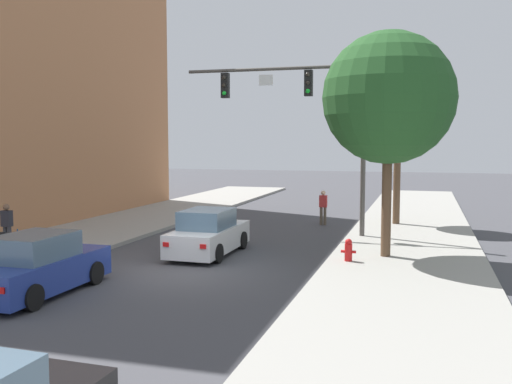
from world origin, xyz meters
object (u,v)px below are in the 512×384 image
Objects in this scene: car_lead_white at (208,234)px; street_tree_second at (398,111)px; pedestrian_crossing_road at (323,206)px; pedestrian_sidewalk_left_walker at (7,225)px; street_tree_nearest at (389,98)px; bicycle_leaning at (8,249)px; car_following_blue at (38,267)px; traffic_signal_mast at (310,106)px; fire_hydrant at (348,250)px.

car_lead_white is 0.63× the size of street_tree_second.
pedestrian_sidewalk_left_walker is at bearing -132.53° from pedestrian_crossing_road.
pedestrian_crossing_road is 0.22× the size of street_tree_nearest.
car_lead_white is at bearing 33.18° from bicycle_leaning.
pedestrian_sidewalk_left_walker is 17.11m from street_tree_second.
car_following_blue is 0.63× the size of street_tree_second.
street_tree_nearest is at bearing -49.28° from traffic_signal_mast.
fire_hydrant is at bearing -133.30° from street_tree_nearest.
bicycle_leaning is (-3.13, 2.61, -0.18)m from car_following_blue.
traffic_signal_mast is 1.03× the size of street_tree_nearest.
traffic_signal_mast is 1.13× the size of street_tree_second.
street_tree_nearest is (3.39, -7.45, 4.45)m from pedestrian_crossing_road.
pedestrian_crossing_road is at bearing -173.57° from street_tree_second.
street_tree_second is at bearing 54.88° from car_lead_white.
bicycle_leaning is 10.86m from fire_hydrant.
street_tree_second is at bearing 46.57° from bicycle_leaning.
street_tree_second is (3.35, 3.90, -0.04)m from traffic_signal_mast.
street_tree_nearest is (1.08, 1.15, 4.85)m from fire_hydrant.
pedestrian_sidewalk_left_walker is at bearing -167.74° from street_tree_nearest.
bicycle_leaning is (1.27, -1.50, -0.52)m from pedestrian_sidewalk_left_walker.
pedestrian_crossing_road is 8.91m from fire_hydrant.
fire_hydrant is at bearing 38.26° from car_following_blue.
street_tree_nearest reaches higher than pedestrian_crossing_road.
pedestrian_sidewalk_left_walker is 0.24× the size of street_tree_second.
car_lead_white and car_following_blue have the same top height.
bicycle_leaning is 13.17m from street_tree_nearest.
car_lead_white is 7.04m from pedestrian_sidewalk_left_walker.
pedestrian_crossing_road is (2.65, 8.16, 0.19)m from car_lead_white.
fire_hydrant is 10.25m from street_tree_second.
traffic_signal_mast reaches higher than pedestrian_crossing_road.
bicycle_leaning is 17.35m from street_tree_second.
traffic_signal_mast is at bearing 35.54° from pedestrian_sidewalk_left_walker.
traffic_signal_mast is 12.51m from bicycle_leaning.
car_following_blue is (-4.97, -10.81, -4.67)m from traffic_signal_mast.
traffic_signal_mast is 5.70m from pedestrian_crossing_road.
pedestrian_crossing_road is at bearing 114.46° from street_tree_nearest.
traffic_signal_mast reaches higher than street_tree_nearest.
street_tree_nearest is at bearing 12.26° from pedestrian_sidewalk_left_walker.
street_tree_second is at bearing 6.43° from pedestrian_crossing_road.
fire_hydrant is 0.10× the size of street_tree_nearest.
bicycle_leaning is (-8.11, -8.21, -4.85)m from traffic_signal_mast.
street_tree_nearest is (6.04, 0.71, 4.64)m from car_lead_white.
street_tree_second is (11.46, 12.10, 4.81)m from bicycle_leaning.
street_tree_second is at bearing 83.31° from fire_hydrant.
car_following_blue is at bearing -141.74° from fire_hydrant.
street_tree_nearest is at bearing -89.77° from street_tree_second.
pedestrian_sidewalk_left_walker is at bearing -172.09° from fire_hydrant.
street_tree_nearest reaches higher than fire_hydrant.
traffic_signal_mast reaches higher than car_following_blue.
pedestrian_crossing_road is (9.38, 10.22, -0.15)m from pedestrian_sidewalk_left_walker.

